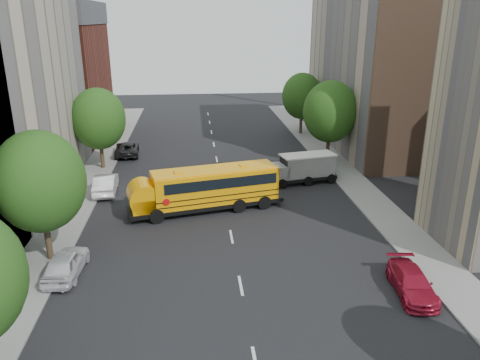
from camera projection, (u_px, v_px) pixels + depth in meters
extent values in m
plane|color=black|center=(229.00, 224.00, 32.76)|extent=(120.00, 120.00, 0.00)
cube|color=slate|center=(77.00, 203.00, 36.34)|extent=(3.00, 80.00, 0.12)
cube|color=slate|center=(363.00, 192.00, 38.54)|extent=(3.00, 80.00, 0.12)
cube|color=silver|center=(220.00, 178.00, 42.16)|extent=(0.15, 64.00, 0.01)
cube|color=maroon|center=(58.00, 82.00, 55.22)|extent=(10.00, 15.00, 13.00)
cube|color=tan|center=(380.00, 64.00, 50.32)|extent=(10.00, 22.00, 18.00)
cube|color=brown|center=(429.00, 76.00, 39.99)|extent=(10.10, 0.30, 18.00)
cylinder|color=#38281C|center=(48.00, 238.00, 27.48)|extent=(0.36, 0.36, 2.88)
ellipsoid|color=#1E4111|center=(39.00, 182.00, 26.32)|extent=(5.12, 5.12, 5.89)
cylinder|color=#38281C|center=(102.00, 154.00, 44.40)|extent=(0.36, 0.36, 2.81)
ellipsoid|color=#1E4111|center=(98.00, 119.00, 43.28)|extent=(4.99, 4.99, 5.74)
cylinder|color=#38281C|center=(328.00, 148.00, 46.48)|extent=(0.36, 0.36, 2.95)
ellipsoid|color=#1E4111|center=(330.00, 112.00, 45.30)|extent=(5.25, 5.25, 6.04)
cylinder|color=#38281C|center=(301.00, 123.00, 57.80)|extent=(0.36, 0.36, 2.74)
ellipsoid|color=#1E4111|center=(302.00, 96.00, 56.70)|extent=(4.86, 4.86, 5.59)
cube|color=black|center=(206.00, 203.00, 35.04)|extent=(11.78, 5.14, 0.31)
cube|color=#F29B04|center=(215.00, 185.00, 34.82)|extent=(9.57, 4.58, 2.36)
cube|color=#F29B04|center=(142.00, 203.00, 33.40)|extent=(2.33, 2.72, 1.03)
cube|color=black|center=(156.00, 185.00, 33.32)|extent=(1.03, 2.41, 1.23)
cube|color=#F29B04|center=(215.00, 170.00, 34.43)|extent=(9.53, 4.38, 0.14)
cube|color=black|center=(218.00, 178.00, 34.71)|extent=(8.79, 4.46, 0.77)
cube|color=black|center=(215.00, 195.00, 35.09)|extent=(9.59, 4.64, 0.06)
cube|color=black|center=(215.00, 190.00, 34.95)|extent=(9.59, 4.64, 0.06)
cube|color=#F29B04|center=(273.00, 178.00, 36.24)|extent=(0.73, 2.53, 2.36)
cube|color=#F29B04|center=(178.00, 172.00, 33.55)|extent=(0.74, 0.74, 0.10)
cube|color=#F29B04|center=(245.00, 165.00, 35.11)|extent=(0.74, 0.74, 0.10)
cylinder|color=#F29B04|center=(142.00, 196.00, 33.23)|extent=(2.63, 2.79, 2.15)
cylinder|color=red|center=(165.00, 203.00, 32.48)|extent=(0.51, 0.16, 0.51)
cylinder|color=black|center=(156.00, 217.00, 32.69)|extent=(1.07, 0.53, 1.03)
cylinder|color=black|center=(150.00, 204.00, 34.98)|extent=(1.07, 0.53, 1.03)
cylinder|color=black|center=(240.00, 206.00, 34.60)|extent=(1.07, 0.53, 1.03)
cylinder|color=black|center=(230.00, 194.00, 36.89)|extent=(1.07, 0.53, 1.03)
cylinder|color=black|center=(266.00, 203.00, 35.22)|extent=(1.07, 0.53, 1.03)
cylinder|color=black|center=(254.00, 191.00, 37.52)|extent=(1.07, 0.53, 1.03)
cube|color=black|center=(302.00, 177.00, 40.94)|extent=(6.17, 3.09, 0.30)
cube|color=white|center=(307.00, 165.00, 40.74)|extent=(4.80, 2.72, 1.77)
cube|color=white|center=(279.00, 171.00, 40.09)|extent=(1.72, 2.10, 1.18)
cube|color=silver|center=(308.00, 155.00, 40.43)|extent=(5.02, 2.86, 0.12)
cylinder|color=black|center=(283.00, 184.00, 39.47)|extent=(0.86, 0.40, 0.83)
cylinder|color=black|center=(275.00, 177.00, 41.25)|extent=(0.86, 0.40, 0.83)
cylinder|color=black|center=(308.00, 181.00, 40.13)|extent=(0.86, 0.40, 0.83)
cylinder|color=black|center=(299.00, 174.00, 41.91)|extent=(0.86, 0.40, 0.83)
cylinder|color=black|center=(331.00, 179.00, 40.74)|extent=(0.86, 0.40, 0.83)
cylinder|color=black|center=(321.00, 172.00, 42.51)|extent=(0.86, 0.40, 0.83)
imported|color=silver|center=(66.00, 263.00, 26.05)|extent=(2.00, 4.41, 1.47)
imported|color=white|center=(106.00, 184.00, 38.42)|extent=(1.96, 4.86, 1.57)
imported|color=black|center=(127.00, 149.00, 49.04)|extent=(2.75, 5.27, 1.42)
imported|color=maroon|center=(412.00, 283.00, 24.34)|extent=(2.23, 4.55, 1.27)
imported|color=#384562|center=(323.00, 166.00, 43.42)|extent=(1.65, 4.01, 1.36)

